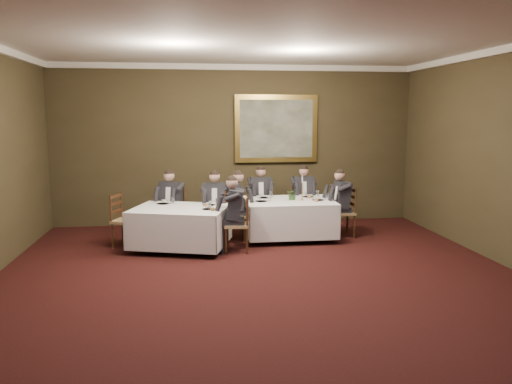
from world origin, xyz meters
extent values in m
plane|color=black|center=(0.00, 0.00, 0.00)|extent=(10.00, 10.00, 0.00)
cube|color=silver|center=(0.00, 0.00, 3.50)|extent=(8.00, 10.00, 0.10)
cube|color=#38321C|center=(0.00, 5.00, 1.75)|extent=(8.00, 0.10, 3.50)
cube|color=white|center=(0.00, 4.95, 3.44)|extent=(8.00, 0.10, 0.12)
cube|color=black|center=(0.90, 3.39, 0.73)|extent=(1.66, 1.25, 0.04)
cube|color=white|center=(0.90, 3.39, 0.76)|extent=(1.72, 1.31, 0.02)
cube|color=white|center=(0.90, 3.39, 0.42)|extent=(1.74, 1.33, 0.65)
cube|color=black|center=(-1.21, 2.86, 0.73)|extent=(1.87, 1.60, 0.04)
cube|color=white|center=(-1.21, 2.86, 0.76)|extent=(1.94, 1.67, 0.02)
cube|color=white|center=(-1.21, 2.86, 0.42)|extent=(1.97, 1.70, 0.65)
cube|color=#987B4D|center=(0.45, 4.27, 0.48)|extent=(0.45, 0.43, 0.05)
cube|color=black|center=(0.44, 4.46, 0.73)|extent=(0.38, 0.04, 0.54)
cube|color=black|center=(0.45, 4.27, 0.86)|extent=(0.43, 0.32, 0.55)
sphere|color=tan|center=(0.45, 4.27, 1.24)|extent=(0.22, 0.22, 0.21)
cube|color=#987B4D|center=(1.38, 4.26, 0.48)|extent=(0.46, 0.44, 0.05)
cube|color=black|center=(1.38, 4.45, 0.73)|extent=(0.38, 0.05, 0.54)
cube|color=black|center=(1.38, 4.26, 0.86)|extent=(0.43, 0.33, 0.55)
sphere|color=tan|center=(1.38, 4.26, 1.24)|extent=(0.22, 0.22, 0.21)
cube|color=#987B4D|center=(-0.18, 3.40, 0.48)|extent=(0.44, 0.46, 0.05)
cube|color=black|center=(-0.37, 3.41, 0.73)|extent=(0.04, 0.38, 0.54)
cube|color=black|center=(-0.18, 3.40, 0.86)|extent=(0.33, 0.43, 0.55)
sphere|color=tan|center=(-0.18, 3.40, 1.24)|extent=(0.22, 0.22, 0.21)
cube|color=#987B4D|center=(1.99, 3.38, 0.48)|extent=(0.44, 0.46, 0.05)
cube|color=black|center=(2.18, 3.39, 0.73)|extent=(0.05, 0.38, 0.54)
cube|color=black|center=(1.99, 3.38, 0.86)|extent=(0.33, 0.43, 0.55)
sphere|color=tan|center=(1.99, 3.38, 1.24)|extent=(0.22, 0.22, 0.21)
cube|color=#987B4D|center=(-1.40, 3.80, 0.48)|extent=(0.57, 0.56, 0.05)
cube|color=black|center=(-1.32, 3.97, 0.73)|extent=(0.36, 0.18, 0.54)
cube|color=black|center=(-1.40, 3.80, 0.86)|extent=(0.51, 0.45, 0.55)
sphere|color=tan|center=(-1.40, 3.80, 1.24)|extent=(0.28, 0.28, 0.21)
cube|color=#987B4D|center=(-0.54, 3.54, 0.48)|extent=(0.50, 0.48, 0.05)
cube|color=black|center=(-0.51, 3.73, 0.73)|extent=(0.38, 0.09, 0.54)
cube|color=black|center=(-0.54, 3.54, 0.86)|extent=(0.46, 0.37, 0.55)
sphere|color=tan|center=(-0.54, 3.54, 1.24)|extent=(0.24, 0.24, 0.21)
cube|color=#987B4D|center=(-0.21, 2.56, 0.48)|extent=(0.48, 0.49, 0.05)
cube|color=black|center=(-0.02, 2.53, 0.73)|extent=(0.08, 0.38, 0.54)
cube|color=black|center=(-0.21, 2.56, 0.86)|extent=(0.36, 0.46, 0.55)
sphere|color=tan|center=(-0.21, 2.56, 1.24)|extent=(0.24, 0.24, 0.21)
cube|color=#987B4D|center=(-2.21, 3.16, 0.48)|extent=(0.55, 0.56, 0.05)
cube|color=black|center=(-2.39, 3.23, 0.73)|extent=(0.17, 0.36, 0.54)
imported|color=#2D5926|center=(0.97, 3.40, 0.89)|extent=(0.28, 0.26, 0.25)
cylinder|color=gold|center=(1.15, 3.36, 0.78)|extent=(0.07, 0.07, 0.02)
cylinder|color=gold|center=(1.15, 3.36, 0.96)|extent=(0.02, 0.02, 0.34)
cylinder|color=white|center=(1.15, 3.36, 1.20)|extent=(0.02, 0.02, 0.15)
cylinder|color=white|center=(0.44, 3.76, 0.77)|extent=(0.25, 0.25, 0.01)
cylinder|color=white|center=(0.44, 3.91, 0.80)|extent=(0.08, 0.08, 0.05)
cylinder|color=white|center=(0.61, 3.76, 0.83)|extent=(0.06, 0.06, 0.14)
cylinder|color=white|center=(-1.54, 3.32, 0.77)|extent=(0.25, 0.25, 0.01)
cylinder|color=white|center=(-1.54, 3.47, 0.80)|extent=(0.08, 0.08, 0.05)
cylinder|color=white|center=(-1.37, 3.32, 0.83)|extent=(0.06, 0.06, 0.14)
cube|color=gold|center=(0.90, 4.94, 2.11)|extent=(1.85, 0.08, 1.49)
cube|color=#434830|center=(0.90, 4.90, 2.11)|extent=(1.63, 0.01, 1.27)
camera|label=1|loc=(-1.02, -6.07, 2.42)|focal=35.00mm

